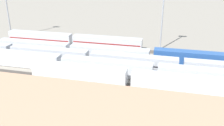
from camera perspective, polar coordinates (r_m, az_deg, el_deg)
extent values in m
plane|color=gray|center=(68.64, 1.31, -0.25)|extent=(400.00, 400.00, 0.00)
cube|color=#4C443D|center=(80.10, 3.29, 3.07)|extent=(140.00, 2.80, 0.12)
cube|color=#4C443D|center=(75.47, 2.57, 1.88)|extent=(140.00, 2.80, 0.12)
cube|color=#3D3833|center=(70.89, 1.76, 0.54)|extent=(140.00, 2.80, 0.12)
cube|color=#4C443D|center=(66.37, 0.84, -0.99)|extent=(140.00, 2.80, 0.12)
cube|color=#3D3833|center=(61.92, -0.22, -2.74)|extent=(140.00, 2.80, 0.12)
cube|color=#3D3833|center=(57.57, -1.44, -4.76)|extent=(140.00, 2.80, 0.12)
cube|color=silver|center=(80.85, -1.17, 4.74)|extent=(23.00, 3.00, 3.80)
cube|color=maroon|center=(80.84, -1.17, 4.76)|extent=(22.40, 3.06, 0.36)
cube|color=silver|center=(90.00, -16.29, 5.65)|extent=(23.00, 3.00, 3.80)
cube|color=maroon|center=(90.05, -16.28, 5.54)|extent=(22.40, 3.06, 0.36)
cube|color=#285193|center=(68.90, 17.11, 0.90)|extent=(18.00, 3.00, 4.40)
cube|color=silver|center=(70.86, -0.64, 2.23)|extent=(23.00, 3.00, 3.80)
cube|color=silver|center=(80.14, -17.67, 3.53)|extent=(23.00, 3.00, 3.80)
cube|color=silver|center=(60.26, 21.53, -3.06)|extent=(23.00, 3.00, 3.80)
cube|color=silver|center=(61.41, -1.31, -0.97)|extent=(23.00, 3.00, 3.80)
cube|color=silver|center=(71.29, -20.43, 0.92)|extent=(23.00, 3.00, 3.80)
cube|color=silver|center=(55.14, 16.51, -4.72)|extent=(23.00, 3.00, 3.80)
cube|color=silver|center=(58.68, -7.72, -2.30)|extent=(23.00, 3.00, 3.80)
cube|color=#B7BABF|center=(64.79, 4.98, 0.21)|extent=(23.00, 3.00, 3.80)
cube|color=black|center=(64.87, 4.97, 0.04)|extent=(22.40, 3.06, 0.36)
cube|color=#B7BABF|center=(72.25, -14.33, 1.92)|extent=(23.00, 3.00, 3.80)
cube|color=black|center=(72.28, -14.32, 1.85)|extent=(22.40, 3.06, 0.36)
cylinder|color=#9EA0A5|center=(79.22, 11.68, 11.59)|extent=(0.44, 0.44, 24.58)
cylinder|color=#9EA0A5|center=(98.22, -23.39, 13.27)|extent=(0.44, 0.44, 28.11)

